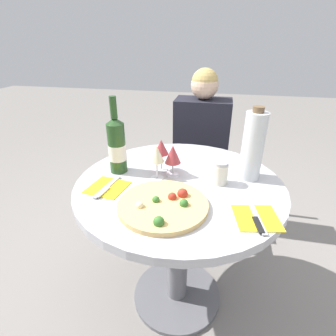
# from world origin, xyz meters

# --- Properties ---
(ground_plane) EXTENTS (12.00, 12.00, 0.00)m
(ground_plane) POSITION_xyz_m (0.00, 0.00, 0.00)
(ground_plane) COLOR gray
(ground_plane) RESTS_ON ground
(dining_table) EXTENTS (0.91, 0.91, 0.75)m
(dining_table) POSITION_xyz_m (0.00, 0.00, 0.57)
(dining_table) COLOR slate
(dining_table) RESTS_ON ground_plane
(chair_behind_diner) EXTENTS (0.40, 0.40, 0.84)m
(chair_behind_diner) POSITION_xyz_m (0.03, 0.81, 0.41)
(chair_behind_diner) COLOR #ADADB2
(chair_behind_diner) RESTS_ON ground_plane
(seated_diner) EXTENTS (0.37, 0.44, 1.14)m
(seated_diner) POSITION_xyz_m (0.03, 0.67, 0.51)
(seated_diner) COLOR black
(seated_diner) RESTS_ON ground_plane
(pizza_large) EXTENTS (0.34, 0.34, 0.05)m
(pizza_large) POSITION_xyz_m (-0.03, -0.20, 0.76)
(pizza_large) COLOR #DBB26B
(pizza_large) RESTS_ON dining_table
(wine_bottle) EXTENTS (0.08, 0.08, 0.35)m
(wine_bottle) POSITION_xyz_m (-0.30, 0.04, 0.87)
(wine_bottle) COLOR #23471E
(wine_bottle) RESTS_ON dining_table
(tall_carafe) EXTENTS (0.09, 0.09, 0.32)m
(tall_carafe) POSITION_xyz_m (0.30, 0.10, 0.90)
(tall_carafe) COLOR silver
(tall_carafe) RESTS_ON dining_table
(sugar_shaker) EXTENTS (0.07, 0.07, 0.10)m
(sugar_shaker) POSITION_xyz_m (0.17, 0.02, 0.80)
(sugar_shaker) COLOR silver
(sugar_shaker) RESTS_ON dining_table
(wine_glass_back_left) EXTENTS (0.07, 0.07, 0.15)m
(wine_glass_back_left) POSITION_xyz_m (-0.10, 0.10, 0.86)
(wine_glass_back_left) COLOR silver
(wine_glass_back_left) RESTS_ON dining_table
(wine_glass_front_left) EXTENTS (0.07, 0.07, 0.16)m
(wine_glass_front_left) POSITION_xyz_m (-0.10, 0.01, 0.86)
(wine_glass_front_left) COLOR silver
(wine_glass_front_left) RESTS_ON dining_table
(wine_glass_center) EXTENTS (0.07, 0.07, 0.15)m
(wine_glass_center) POSITION_xyz_m (-0.04, 0.05, 0.85)
(wine_glass_center) COLOR silver
(wine_glass_center) RESTS_ON dining_table
(place_setting_left) EXTENTS (0.17, 0.19, 0.01)m
(place_setting_left) POSITION_xyz_m (-0.29, -0.12, 0.75)
(place_setting_left) COLOR yellow
(place_setting_left) RESTS_ON dining_table
(place_setting_right) EXTENTS (0.18, 0.19, 0.01)m
(place_setting_right) POSITION_xyz_m (0.31, -0.21, 0.75)
(place_setting_right) COLOR yellow
(place_setting_right) RESTS_ON dining_table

